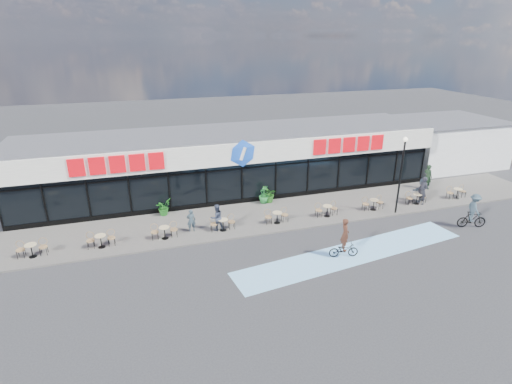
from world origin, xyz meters
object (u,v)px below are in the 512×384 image
potted_plant_right (269,195)px  patron_right (217,217)px  pedestrian_a (423,191)px  cyclist_b (473,213)px  lamp_post (401,169)px  pedestrian_c (422,190)px  bistro_set_0 (32,248)px  potted_plant_mid (264,195)px  patron_left (191,220)px  potted_plant_left (163,207)px  pedestrian_b (428,177)px  cyclist_a (344,243)px

potted_plant_right → patron_right: 5.45m
pedestrian_a → cyclist_b: (0.63, -3.88, -0.09)m
lamp_post → pedestrian_a: lamp_post is taller
patron_right → pedestrian_c: (14.90, 0.17, 0.03)m
bistro_set_0 → pedestrian_a: size_ratio=0.78×
pedestrian_a → potted_plant_mid: bearing=-118.5°
patron_left → potted_plant_left: bearing=-61.7°
patron_left → patron_right: (1.51, -0.28, 0.12)m
bistro_set_0 → potted_plant_right: bearing=12.6°
pedestrian_b → cyclist_b: 6.60m
pedestrian_a → pedestrian_b: (2.44, 2.47, -0.04)m
potted_plant_mid → cyclist_b: size_ratio=0.56×
bistro_set_0 → potted_plant_mid: 14.55m
potted_plant_left → potted_plant_mid: potted_plant_mid is taller
pedestrian_a → lamp_post: bearing=-84.1°
bistro_set_0 → patron_left: 8.62m
potted_plant_mid → cyclist_b: 13.36m
patron_right → pedestrian_c: pedestrian_c is taller
pedestrian_a → cyclist_a: (-8.71, -4.70, -0.29)m
patron_left → lamp_post: bearing=177.2°
lamp_post → potted_plant_mid: lamp_post is taller
potted_plant_mid → lamp_post: bearing=-28.1°
lamp_post → pedestrian_c: bearing=22.8°
potted_plant_right → pedestrian_c: (10.45, -2.95, 0.26)m
pedestrian_a → patron_left: bearing=-102.3°
patron_left → pedestrian_c: pedestrian_c is taller
pedestrian_c → cyclist_b: 4.36m
cyclist_b → cyclist_a: bearing=-175.0°
potted_plant_right → pedestrian_a: bearing=-18.7°
pedestrian_b → cyclist_b: size_ratio=0.86×
patron_right → lamp_post: bearing=158.8°
pedestrian_a → cyclist_b: size_ratio=0.89×
pedestrian_b → lamp_post: bearing=112.0°
patron_right → pedestrian_a: 14.60m
potted_plant_right → patron_left: (-5.96, -2.85, 0.12)m
pedestrian_a → bistro_set_0: bearing=-100.7°
potted_plant_mid → cyclist_b: bearing=-33.3°
potted_plant_left → potted_plant_right: (7.35, -0.09, 0.04)m
patron_right → bistro_set_0: bearing=-15.4°
potted_plant_left → cyclist_a: cyclist_a is taller
potted_plant_mid → pedestrian_a: (10.53, -3.46, 0.37)m
potted_plant_mid → pedestrian_b: size_ratio=0.65×
potted_plant_mid → potted_plant_right: potted_plant_mid is taller
potted_plant_left → patron_left: (1.39, -2.94, 0.16)m
patron_left → pedestrian_b: pedestrian_b is taller
patron_left → patron_right: patron_right is taller
potted_plant_right → potted_plant_left: bearing=179.3°
potted_plant_left → pedestrian_a: pedestrian_a is taller
potted_plant_mid → potted_plant_right: bearing=-5.2°
patron_right → pedestrian_a: pedestrian_a is taller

